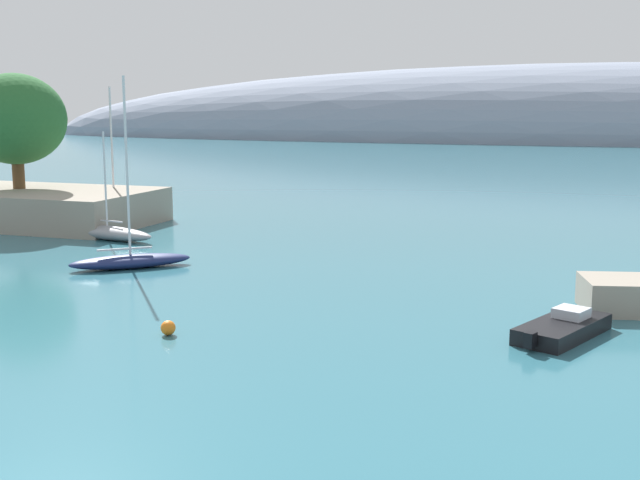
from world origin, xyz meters
name	(u,v)px	position (x,y,z in m)	size (l,w,h in m)	color
shore_outcrop	(36,207)	(-26.99, 39.68, 1.31)	(17.99, 10.69, 2.62)	gray
tree_clump_shore	(15,119)	(-28.73, 40.06, 8.00)	(7.78, 7.78, 8.90)	brown
distant_ridge	(593,141)	(12.83, 202.97, 0.00)	(314.07, 55.69, 38.52)	gray
sailboat_grey_near_shore	(107,232)	(-17.42, 34.93, 0.51)	(8.03, 3.26, 7.33)	gray
sailboat_sand_outer_mooring	(115,213)	(-22.27, 43.27, 0.57)	(6.59, 3.89, 10.50)	#C6B284
sailboat_navy_end_of_line	(130,259)	(-10.64, 26.97, 0.50)	(6.29, 5.73, 10.68)	navy
motorboat_black_foreground	(563,328)	(13.08, 20.66, 0.37)	(3.75, 5.44, 1.04)	black
mooring_buoy_orange	(168,328)	(-1.91, 15.75, 0.30)	(0.60, 0.60, 0.60)	orange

